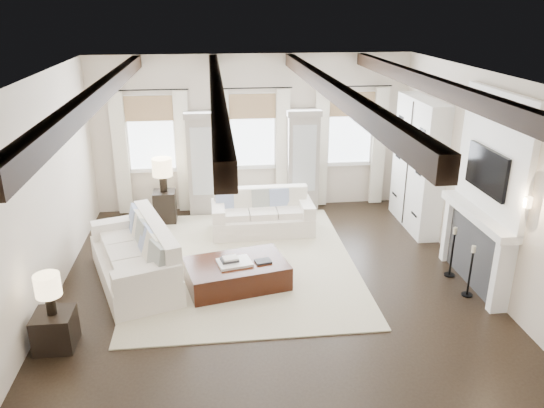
{
  "coord_description": "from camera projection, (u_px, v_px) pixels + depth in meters",
  "views": [
    {
      "loc": [
        -0.82,
        -6.96,
        4.14
      ],
      "look_at": [
        0.07,
        0.82,
        1.15
      ],
      "focal_mm": 35.0,
      "sensor_mm": 36.0,
      "label": 1
    }
  ],
  "objects": [
    {
      "name": "side_table_back",
      "position": [
        165.0,
        207.0,
        10.56
      ],
      "size": [
        0.43,
        0.43,
        0.65
      ],
      "primitive_type": "cube",
      "color": "black",
      "rests_on": "ground"
    },
    {
      "name": "sofa_back",
      "position": [
        262.0,
        215.0,
        10.12
      ],
      "size": [
        1.91,
        0.88,
        0.82
      ],
      "color": "white",
      "rests_on": "ground"
    },
    {
      "name": "book_upper",
      "position": [
        230.0,
        258.0,
        8.07
      ],
      "size": [
        0.25,
        0.21,
        0.03
      ],
      "primitive_type": "cube",
      "rotation": [
        0.0,
        0.0,
        0.22
      ],
      "color": "beige",
      "rests_on": "book_lower"
    },
    {
      "name": "book_lower",
      "position": [
        230.0,
        260.0,
        8.1
      ],
      "size": [
        0.3,
        0.25,
        0.04
      ],
      "primitive_type": "cube",
      "rotation": [
        0.0,
        0.0,
        0.22
      ],
      "color": "#262628",
      "rests_on": "tray"
    },
    {
      "name": "lamp_back",
      "position": [
        162.0,
        169.0,
        10.28
      ],
      "size": [
        0.39,
        0.39,
        0.67
      ],
      "color": "black",
      "rests_on": "side_table_back"
    },
    {
      "name": "room_shell",
      "position": [
        314.0,
        156.0,
        8.26
      ],
      "size": [
        6.54,
        7.54,
        3.22
      ],
      "color": "beige",
      "rests_on": "ground"
    },
    {
      "name": "candlestick_far",
      "position": [
        452.0,
        256.0,
        8.45
      ],
      "size": [
        0.17,
        0.17,
        0.84
      ],
      "color": "black",
      "rests_on": "ground"
    },
    {
      "name": "ottoman",
      "position": [
        237.0,
        274.0,
        8.21
      ],
      "size": [
        1.68,
        1.25,
        0.4
      ],
      "primitive_type": "cube",
      "rotation": [
        0.0,
        0.0,
        0.22
      ],
      "color": "black",
      "rests_on": "ground"
    },
    {
      "name": "ground",
      "position": [
        274.0,
        294.0,
        8.02
      ],
      "size": [
        7.5,
        7.5,
        0.0
      ],
      "primitive_type": "plane",
      "color": "black",
      "rests_on": "ground"
    },
    {
      "name": "lamp_front",
      "position": [
        48.0,
        288.0,
        6.51
      ],
      "size": [
        0.32,
        0.32,
        0.55
      ],
      "color": "black",
      "rests_on": "side_table_front"
    },
    {
      "name": "book_loose",
      "position": [
        263.0,
        261.0,
        8.14
      ],
      "size": [
        0.27,
        0.23,
        0.03
      ],
      "primitive_type": "cube",
      "rotation": [
        0.0,
        0.0,
        0.22
      ],
      "color": "#262628",
      "rests_on": "ottoman"
    },
    {
      "name": "sofa_left",
      "position": [
        138.0,
        258.0,
        8.29
      ],
      "size": [
        1.67,
        2.43,
        0.95
      ],
      "color": "white",
      "rests_on": "ground"
    },
    {
      "name": "candlestick_near",
      "position": [
        470.0,
        275.0,
        7.88
      ],
      "size": [
        0.17,
        0.17,
        0.82
      ],
      "color": "black",
      "rests_on": "ground"
    },
    {
      "name": "side_table_front",
      "position": [
        55.0,
        330.0,
        6.73
      ],
      "size": [
        0.49,
        0.49,
        0.49
      ],
      "primitive_type": "cube",
      "color": "black",
      "rests_on": "ground"
    },
    {
      "name": "area_rug",
      "position": [
        243.0,
        263.0,
        8.98
      ],
      "size": [
        3.7,
        4.45,
        0.02
      ],
      "primitive_type": "cube",
      "color": "beige",
      "rests_on": "ground"
    },
    {
      "name": "tray",
      "position": [
        235.0,
        263.0,
        8.09
      ],
      "size": [
        0.57,
        0.48,
        0.04
      ],
      "primitive_type": "cube",
      "rotation": [
        0.0,
        0.0,
        0.22
      ],
      "color": "white",
      "rests_on": "ottoman"
    }
  ]
}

